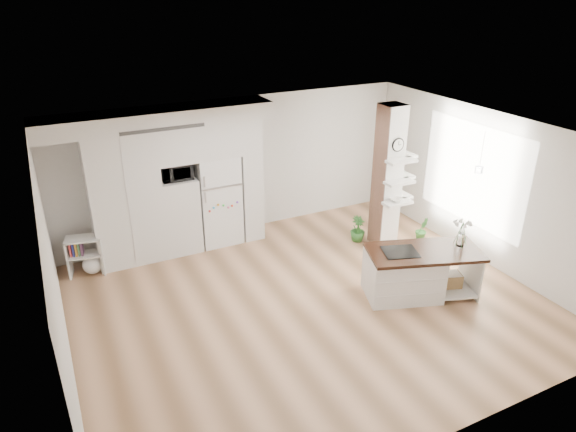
# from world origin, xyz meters

# --- Properties ---
(floor) EXTENTS (7.00, 6.00, 0.01)m
(floor) POSITION_xyz_m (0.00, 0.00, 0.00)
(floor) COLOR tan
(floor) RESTS_ON ground
(room) EXTENTS (7.04, 6.04, 2.72)m
(room) POSITION_xyz_m (0.00, 0.00, 1.86)
(room) COLOR white
(room) RESTS_ON ground
(cabinet_wall) EXTENTS (4.00, 0.71, 2.70)m
(cabinet_wall) POSITION_xyz_m (-1.45, 2.67, 1.51)
(cabinet_wall) COLOR white
(cabinet_wall) RESTS_ON floor
(refrigerator) EXTENTS (0.78, 0.69, 1.75)m
(refrigerator) POSITION_xyz_m (-0.53, 2.68, 0.88)
(refrigerator) COLOR white
(refrigerator) RESTS_ON floor
(column) EXTENTS (0.69, 0.90, 2.70)m
(column) POSITION_xyz_m (2.38, 1.13, 1.35)
(column) COLOR silver
(column) RESTS_ON floor
(window) EXTENTS (0.00, 2.40, 2.40)m
(window) POSITION_xyz_m (3.48, 0.30, 1.50)
(window) COLOR white
(window) RESTS_ON room
(pendant_light) EXTENTS (0.12, 0.12, 0.10)m
(pendant_light) POSITION_xyz_m (1.70, 0.15, 2.12)
(pendant_light) COLOR white
(pendant_light) RESTS_ON room
(kitchen_island) EXTENTS (1.95, 1.37, 1.37)m
(kitchen_island) POSITION_xyz_m (1.57, -0.51, 0.42)
(kitchen_island) COLOR white
(kitchen_island) RESTS_ON floor
(bookshelf) EXTENTS (0.65, 0.45, 0.70)m
(bookshelf) POSITION_xyz_m (-2.97, 2.49, 0.30)
(bookshelf) COLOR white
(bookshelf) RESTS_ON floor
(floor_plant_a) EXTENTS (0.33, 0.30, 0.48)m
(floor_plant_a) POSITION_xyz_m (3.00, 0.90, 0.24)
(floor_plant_a) COLOR #367E32
(floor_plant_a) RESTS_ON floor
(floor_plant_b) EXTENTS (0.36, 0.36, 0.51)m
(floor_plant_b) POSITION_xyz_m (1.89, 1.46, 0.25)
(floor_plant_b) COLOR #367E32
(floor_plant_b) RESTS_ON floor
(microwave) EXTENTS (0.54, 0.37, 0.30)m
(microwave) POSITION_xyz_m (-1.27, 2.62, 1.57)
(microwave) COLOR #2D2D2D
(microwave) RESTS_ON cabinet_wall
(shelf_plant) EXTENTS (0.27, 0.23, 0.30)m
(shelf_plant) POSITION_xyz_m (2.63, 1.30, 1.52)
(shelf_plant) COLOR #367E32
(shelf_plant) RESTS_ON column
(decor_bowl) EXTENTS (0.22, 0.22, 0.05)m
(decor_bowl) POSITION_xyz_m (2.30, 0.90, 1.00)
(decor_bowl) COLOR white
(decor_bowl) RESTS_ON column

